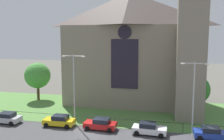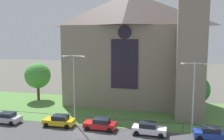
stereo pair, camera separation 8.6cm
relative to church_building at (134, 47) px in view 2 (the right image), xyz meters
The scene contains 14 objects.
ground 12.16m from the church_building, 121.83° to the right, with size 160.00×160.00×0.00m, color #56544C.
road_asphalt 20.61m from the church_building, 101.09° to the right, with size 120.00×8.00×0.01m, color #424244.
grass_verge 13.19m from the church_building, 114.51° to the right, with size 120.00×20.00×0.01m, color #517F3D.
church_building is the anchor object (origin of this frame).
iron_railing 16.02m from the church_building, 93.39° to the right, with size 35.69×0.07×1.13m.
tree_left_far 19.11m from the church_building, behind, with size 4.89×4.89×7.18m.
tree_right_near 13.70m from the church_building, 35.45° to the right, with size 4.26×4.26×6.53m.
streetlamp_near 15.25m from the church_building, 116.26° to the right, with size 3.37×0.26×9.69m.
streetlamp_far 16.70m from the church_building, 54.92° to the right, with size 3.37×0.26×9.04m.
parked_car_silver 23.90m from the church_building, 136.92° to the right, with size 4.23×2.08×1.51m.
parked_car_yellow 19.15m from the church_building, 119.48° to the right, with size 4.23×2.08×1.51m.
parked_car_red 17.51m from the church_building, 99.28° to the right, with size 4.25×2.12×1.51m.
parked_car_white 18.01m from the church_building, 74.99° to the right, with size 4.28×2.18×1.51m.
parked_car_blue 20.80m from the church_building, 52.29° to the right, with size 4.23×2.08×1.51m.
Camera 2 is at (9.31, -28.86, 12.04)m, focal length 39.51 mm.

